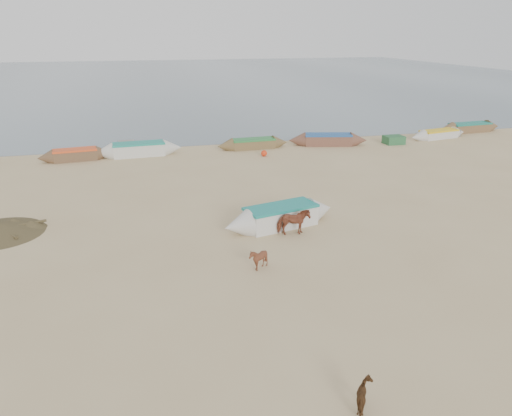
{
  "coord_description": "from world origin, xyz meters",
  "views": [
    {
      "loc": [
        -5.42,
        -16.61,
        8.63
      ],
      "look_at": [
        0.0,
        4.0,
        1.0
      ],
      "focal_mm": 35.0,
      "sensor_mm": 36.0,
      "label": 1
    }
  ],
  "objects": [
    {
      "name": "ground",
      "position": [
        0.0,
        0.0,
        0.0
      ],
      "size": [
        140.0,
        140.0,
        0.0
      ],
      "primitive_type": "plane",
      "color": "tan",
      "rests_on": "ground"
    },
    {
      "name": "sea",
      "position": [
        0.0,
        82.0,
        0.01
      ],
      "size": [
        160.0,
        160.0,
        0.0
      ],
      "primitive_type": "plane",
      "color": "slate",
      "rests_on": "ground"
    },
    {
      "name": "cow_adult",
      "position": [
        1.42,
        2.88,
        0.6
      ],
      "size": [
        1.48,
        0.79,
        1.2
      ],
      "primitive_type": "imported",
      "rotation": [
        0.0,
        0.0,
        1.47
      ],
      "color": "brown",
      "rests_on": "ground"
    },
    {
      "name": "calf_front",
      "position": [
        -0.97,
        -0.04,
        0.44
      ],
      "size": [
        0.9,
        0.82,
        0.89
      ],
      "primitive_type": "imported",
      "rotation": [
        0.0,
        0.0,
        -1.71
      ],
      "color": "#5A2E1C",
      "rests_on": "ground"
    },
    {
      "name": "calf_right",
      "position": [
        -0.41,
        -7.9,
        0.36
      ],
      "size": [
        0.65,
        0.75,
        0.72
      ],
      "primitive_type": "imported",
      "rotation": [
        0.0,
        0.0,
        1.52
      ],
      "color": "#4E3019",
      "rests_on": "ground"
    },
    {
      "name": "near_canoe",
      "position": [
        1.18,
        3.97,
        0.5
      ],
      "size": [
        5.87,
        2.68,
        1.01
      ],
      "primitive_type": null,
      "rotation": [
        0.0,
        0.0,
        0.25
      ],
      "color": "silver",
      "rests_on": "ground"
    },
    {
      "name": "waterline_canoes",
      "position": [
        -0.34,
        20.07,
        0.43
      ],
      "size": [
        55.72,
        4.1,
        0.98
      ],
      "color": "brown",
      "rests_on": "ground"
    },
    {
      "name": "beach_clutter",
      "position": [
        3.96,
        19.57,
        0.3
      ],
      "size": [
        43.11,
        5.9,
        0.64
      ],
      "color": "#2B612E",
      "rests_on": "ground"
    }
  ]
}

